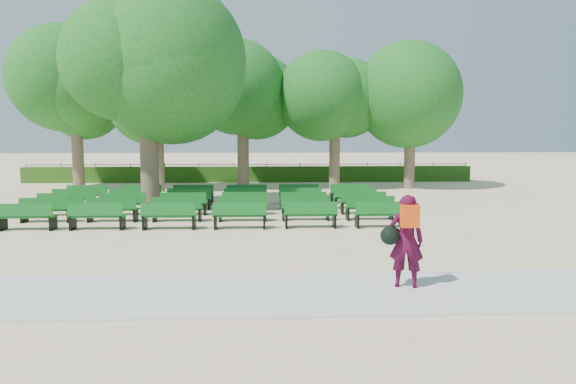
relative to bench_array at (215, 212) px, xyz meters
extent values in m
plane|color=beige|center=(0.88, -1.81, -0.08)|extent=(120.00, 120.00, 0.00)
cube|color=silver|center=(0.88, -9.21, -0.05)|extent=(30.00, 2.20, 0.06)
cube|color=silver|center=(0.88, -8.06, -0.03)|extent=(30.00, 0.12, 0.10)
cube|color=#275315|center=(0.88, 12.19, 0.37)|extent=(26.00, 0.70, 0.90)
cube|color=#105F1A|center=(0.00, 0.01, 0.32)|extent=(1.60, 0.49, 0.05)
cube|color=#105F1A|center=(0.00, -0.17, 0.54)|extent=(1.59, 0.17, 0.37)
cylinder|color=brown|center=(-2.44, 1.06, 1.69)|extent=(0.66, 0.66, 3.54)
ellipsoid|color=#1D681F|center=(-2.44, 1.06, 5.00)|extent=(5.58, 5.58, 5.02)
imported|color=#3F0923|center=(4.29, -8.89, 0.82)|extent=(0.68, 0.51, 1.68)
cube|color=#F1480C|center=(4.29, -9.08, 1.30)|extent=(0.31, 0.16, 0.39)
sphere|color=black|center=(3.98, -8.95, 0.93)|extent=(0.34, 0.34, 0.34)
camera|label=1|loc=(1.77, -17.81, 2.73)|focal=32.00mm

